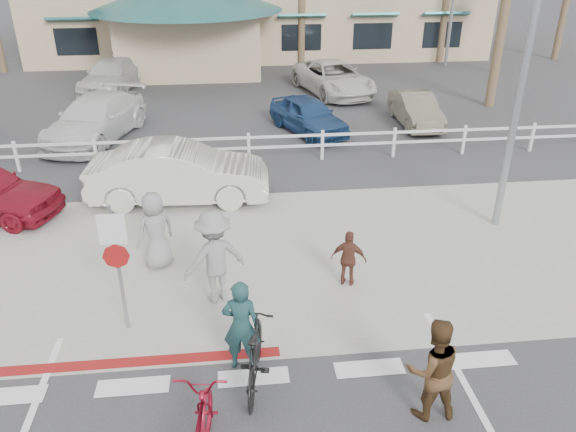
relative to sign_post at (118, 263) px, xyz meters
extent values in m
plane|color=#333335|center=(2.30, -2.20, -1.45)|extent=(140.00, 140.00, 0.00)
cube|color=gray|center=(2.30, 2.30, -1.44)|extent=(22.00, 7.00, 0.01)
cube|color=#333335|center=(2.30, 6.30, -1.45)|extent=(40.00, 5.00, 0.01)
cube|color=#333335|center=(2.30, 15.80, -1.45)|extent=(50.00, 16.00, 0.01)
cube|color=maroon|center=(-0.70, -1.00, -1.44)|extent=(7.00, 0.25, 0.02)
imported|color=#1A3B3E|center=(2.14, -1.29, -0.58)|extent=(0.70, 0.52, 1.74)
imported|color=black|center=(2.33, -1.70, -0.87)|extent=(0.84, 1.99, 1.16)
imported|color=#4B321B|center=(4.96, -2.65, -0.57)|extent=(0.86, 0.67, 1.76)
imported|color=gray|center=(1.69, 0.77, -0.46)|extent=(1.47, 1.17, 1.99)
imported|color=brown|center=(4.45, 1.00, -0.81)|extent=(0.81, 0.55, 1.27)
imported|color=gray|center=(0.39, 2.22, -0.56)|extent=(1.04, 0.96, 1.79)
imported|color=beige|center=(0.67, 5.66, -0.64)|extent=(4.98, 1.94, 1.62)
imported|color=silver|center=(-2.64, 11.23, -0.70)|extent=(3.55, 5.59, 1.51)
imported|color=navy|center=(5.04, 11.14, -0.79)|extent=(2.94, 4.14, 1.31)
imported|color=#686250|center=(9.29, 11.58, -0.84)|extent=(1.35, 3.72, 1.22)
imported|color=silver|center=(-3.21, 18.27, -0.74)|extent=(2.98, 5.17, 1.41)
imported|color=silver|center=(6.98, 16.54, -0.73)|extent=(3.60, 5.61, 1.44)
camera|label=1|loc=(2.10, -8.83, 5.31)|focal=35.00mm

